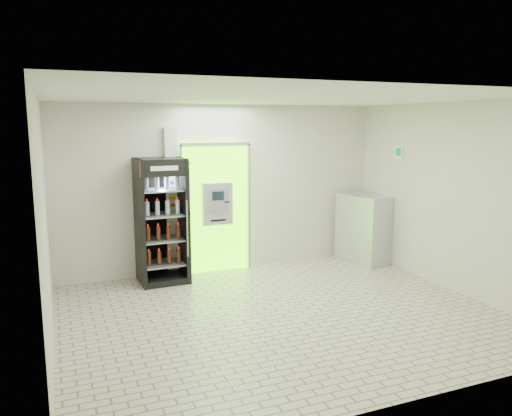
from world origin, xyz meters
TOP-DOWN VIEW (x-y plane):
  - ground at (0.00, 0.00)m, footprint 6.00×6.00m
  - room_shell at (0.00, 0.00)m, footprint 6.00×6.00m
  - atm_assembly at (-0.20, 2.41)m, footprint 1.30×0.24m
  - pillar at (-0.98, 2.45)m, footprint 0.22×0.11m
  - beverage_cooler at (-1.24, 2.15)m, footprint 0.81×0.76m
  - steel_cabinet at (2.66, 1.90)m, footprint 0.86×1.10m
  - exit_sign at (2.99, 1.40)m, footprint 0.02×0.22m

SIDE VIEW (x-z plane):
  - ground at x=0.00m, z-range 0.00..0.00m
  - steel_cabinet at x=2.66m, z-range 0.00..1.31m
  - beverage_cooler at x=-1.24m, z-range -0.04..2.06m
  - atm_assembly at x=-0.20m, z-range 0.01..2.34m
  - pillar at x=-0.98m, z-range 0.00..2.60m
  - room_shell at x=0.00m, z-range -1.16..4.84m
  - exit_sign at x=2.99m, z-range 1.99..2.25m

